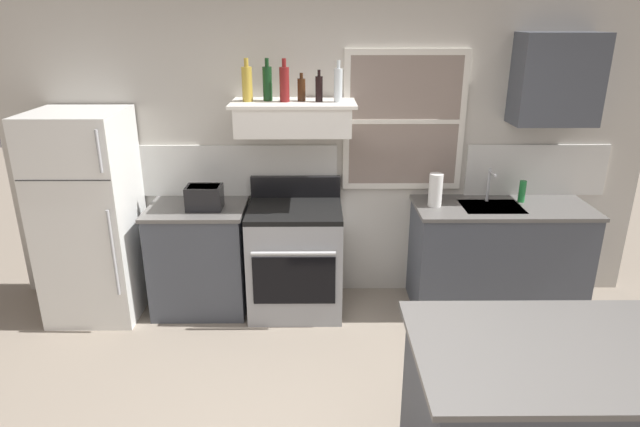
% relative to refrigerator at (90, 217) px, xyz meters
% --- Properties ---
extents(back_wall, '(5.40, 0.11, 2.70)m').
position_rel_refrigerator_xyz_m(back_wall, '(1.93, 0.39, 0.51)').
color(back_wall, beige).
rests_on(back_wall, ground_plane).
extents(refrigerator, '(0.70, 0.72, 1.69)m').
position_rel_refrigerator_xyz_m(refrigerator, '(0.00, 0.00, 0.00)').
color(refrigerator, white).
rests_on(refrigerator, ground_plane).
extents(counter_left_of_stove, '(0.79, 0.63, 0.91)m').
position_rel_refrigerator_xyz_m(counter_left_of_stove, '(0.85, 0.06, -0.39)').
color(counter_left_of_stove, '#474C56').
rests_on(counter_left_of_stove, ground_plane).
extents(toaster, '(0.30, 0.20, 0.19)m').
position_rel_refrigerator_xyz_m(toaster, '(0.93, 0.00, 0.16)').
color(toaster, black).
rests_on(toaster, counter_left_of_stove).
extents(stove_range, '(0.76, 0.69, 1.09)m').
position_rel_refrigerator_xyz_m(stove_range, '(1.65, 0.02, -0.38)').
color(stove_range, '#9EA0A5').
rests_on(stove_range, ground_plane).
extents(range_hood_shelf, '(0.96, 0.52, 0.24)m').
position_rel_refrigerator_xyz_m(range_hood_shelf, '(1.65, 0.12, 0.78)').
color(range_hood_shelf, white).
extents(bottle_champagne_gold_foil, '(0.08, 0.08, 0.32)m').
position_rel_refrigerator_xyz_m(bottle_champagne_gold_foil, '(1.30, 0.12, 1.04)').
color(bottle_champagne_gold_foil, '#B29333').
rests_on(bottle_champagne_gold_foil, range_hood_shelf).
extents(bottle_dark_green_wine, '(0.07, 0.07, 0.32)m').
position_rel_refrigerator_xyz_m(bottle_dark_green_wine, '(1.45, 0.16, 1.03)').
color(bottle_dark_green_wine, '#143819').
rests_on(bottle_dark_green_wine, range_hood_shelf).
extents(bottle_red_label_wine, '(0.07, 0.07, 0.32)m').
position_rel_refrigerator_xyz_m(bottle_red_label_wine, '(1.59, 0.10, 1.04)').
color(bottle_red_label_wine, maroon).
rests_on(bottle_red_label_wine, range_hood_shelf).
extents(bottle_brown_stout, '(0.06, 0.06, 0.21)m').
position_rel_refrigerator_xyz_m(bottle_brown_stout, '(1.71, 0.14, 0.99)').
color(bottle_brown_stout, '#381E0F').
rests_on(bottle_brown_stout, range_hood_shelf).
extents(bottle_balsamic_dark, '(0.06, 0.06, 0.24)m').
position_rel_refrigerator_xyz_m(bottle_balsamic_dark, '(1.85, 0.10, 1.00)').
color(bottle_balsamic_dark, black).
rests_on(bottle_balsamic_dark, range_hood_shelf).
extents(bottle_clear_tall, '(0.06, 0.06, 0.31)m').
position_rel_refrigerator_xyz_m(bottle_clear_tall, '(1.99, 0.08, 1.03)').
color(bottle_clear_tall, silver).
rests_on(bottle_clear_tall, range_hood_shelf).
extents(counter_right_with_sink, '(1.43, 0.63, 0.91)m').
position_rel_refrigerator_xyz_m(counter_right_with_sink, '(3.35, 0.06, -0.39)').
color(counter_right_with_sink, '#474C56').
rests_on(counter_right_with_sink, ground_plane).
extents(sink_faucet, '(0.03, 0.17, 0.28)m').
position_rel_refrigerator_xyz_m(sink_faucet, '(3.25, 0.16, 0.24)').
color(sink_faucet, silver).
rests_on(sink_faucet, counter_right_with_sink).
extents(paper_towel_roll, '(0.11, 0.11, 0.27)m').
position_rel_refrigerator_xyz_m(paper_towel_roll, '(2.79, 0.06, 0.20)').
color(paper_towel_roll, white).
rests_on(paper_towel_roll, counter_right_with_sink).
extents(dish_soap_bottle, '(0.06, 0.06, 0.18)m').
position_rel_refrigerator_xyz_m(dish_soap_bottle, '(3.53, 0.16, 0.15)').
color(dish_soap_bottle, '#268C3F').
rests_on(dish_soap_bottle, counter_right_with_sink).
extents(kitchen_island, '(1.40, 0.90, 0.91)m').
position_rel_refrigerator_xyz_m(kitchen_island, '(2.97, -1.96, -0.39)').
color(kitchen_island, '#474C56').
rests_on(kitchen_island, ground_plane).
extents(upper_cabinet_right, '(0.64, 0.32, 0.70)m').
position_rel_refrigerator_xyz_m(upper_cabinet_right, '(3.70, 0.20, 1.05)').
color(upper_cabinet_right, '#474C56').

